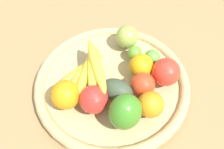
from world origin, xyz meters
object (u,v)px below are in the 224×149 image
at_px(bell_pepper, 125,112).
at_px(avocado, 117,90).
at_px(apple_3, 143,84).
at_px(apple_1, 127,37).
at_px(orange_2, 141,66).
at_px(lime_1, 135,53).
at_px(orange_0, 151,104).
at_px(apple_2, 94,99).
at_px(lime_0, 152,58).
at_px(orange_1, 66,95).
at_px(banana_bunch, 87,70).
at_px(apple_0, 166,72).

relative_size(bell_pepper, avocado, 1.11).
relative_size(apple_3, apple_1, 0.93).
distance_m(orange_2, lime_1, 0.07).
relative_size(apple_3, avocado, 0.75).
relative_size(orange_0, apple_2, 0.91).
relative_size(lime_0, orange_1, 0.62).
xyz_separation_m(banana_bunch, apple_1, (-0.16, -0.07, -0.01)).
height_order(orange_2, apple_2, apple_2).
distance_m(apple_1, orange_2, 0.12).
bearing_deg(banana_bunch, apple_0, 151.60).
bearing_deg(apple_2, avocado, -178.27).
bearing_deg(avocado, apple_0, 174.77).
bearing_deg(orange_1, apple_1, -154.81).
bearing_deg(apple_2, orange_2, -166.05).
relative_size(bell_pepper, orange_0, 1.44).
bearing_deg(orange_2, apple_1, -99.91).
bearing_deg(lime_1, orange_1, 13.44).
height_order(banana_bunch, avocado, banana_bunch).
xyz_separation_m(apple_0, avocado, (0.15, -0.01, -0.01)).
height_order(banana_bunch, apple_1, banana_bunch).
distance_m(apple_3, orange_2, 0.06).
bearing_deg(apple_2, orange_0, 147.96).
bearing_deg(orange_1, orange_2, 179.01).
distance_m(bell_pepper, lime_1, 0.22).
xyz_separation_m(apple_2, orange_1, (0.06, -0.05, 0.00)).
bearing_deg(orange_0, apple_3, -103.89).
relative_size(banana_bunch, apple_1, 2.67).
bearing_deg(orange_2, lime_1, -104.60).
bearing_deg(orange_0, lime_1, -108.42).
xyz_separation_m(apple_0, orange_1, (0.27, -0.06, -0.00)).
xyz_separation_m(lime_0, orange_0, (0.10, 0.14, 0.01)).
relative_size(apple_0, orange_1, 1.02).
height_order(banana_bunch, apple_2, banana_bunch).
height_order(lime_1, orange_1, orange_1).
bearing_deg(avocado, bell_pepper, 77.22).
bearing_deg(bell_pepper, lime_1, 30.58).
bearing_deg(avocado, lime_0, -158.99).
distance_m(lime_1, orange_1, 0.25).
bearing_deg(apple_1, lime_1, 85.22).
bearing_deg(apple_0, orange_0, 35.69).
bearing_deg(lime_1, banana_bunch, 3.87).
xyz_separation_m(lime_0, apple_2, (0.22, 0.06, 0.01)).
relative_size(banana_bunch, lime_1, 4.50).
distance_m(lime_0, bell_pepper, 0.21).
relative_size(lime_0, avocado, 0.54).
bearing_deg(banana_bunch, apple_3, 137.10).
bearing_deg(apple_1, orange_1, 25.19).
bearing_deg(apple_3, orange_0, 76.11).
bearing_deg(lime_0, lime_1, -50.44).
bearing_deg(bell_pepper, avocado, 54.67).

